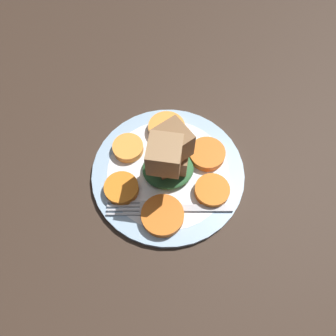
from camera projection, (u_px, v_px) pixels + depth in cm
name	position (u px, v px, depth cm)	size (l,w,h in cm)	color
table_slab	(168.00, 176.00, 55.90)	(120.00, 120.00, 2.00)	#38281E
plate	(168.00, 172.00, 54.55)	(25.25, 25.25, 1.05)	#99B7D1
carrot_slice_0	(207.00, 154.00, 54.70)	(6.02, 6.02, 1.38)	orange
carrot_slice_1	(167.00, 128.00, 57.05)	(6.42, 6.42, 1.38)	orange
carrot_slice_2	(128.00, 148.00, 55.24)	(5.17, 5.17, 1.38)	#F99438
carrot_slice_3	(122.00, 188.00, 51.84)	(5.45, 5.45, 1.38)	orange
carrot_slice_4	(163.00, 216.00, 49.77)	(6.56, 6.56, 1.38)	orange
carrot_slice_5	(212.00, 190.00, 51.67)	(5.52, 5.52, 1.38)	orange
center_pile	(169.00, 158.00, 49.21)	(8.38, 8.52, 11.11)	#2D6033
fork	(167.00, 208.00, 50.84)	(19.68, 3.94, 0.40)	#B2B2B7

